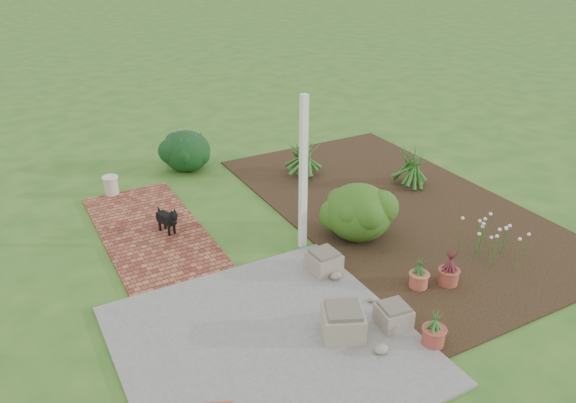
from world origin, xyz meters
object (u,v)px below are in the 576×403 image
cream_ceramic_urn (111,185)px  evergreen_shrub (359,211)px  black_dog (168,218)px  stone_trough_near (343,323)px

cream_ceramic_urn → evergreen_shrub: 4.79m
black_dog → evergreen_shrub: 3.13m
stone_trough_near → cream_ceramic_urn: 5.76m
black_dog → evergreen_shrub: evergreen_shrub is taller
cream_ceramic_urn → evergreen_shrub: bearing=-48.1°
stone_trough_near → black_dog: size_ratio=0.99×
stone_trough_near → evergreen_shrub: evergreen_shrub is taller
cream_ceramic_urn → evergreen_shrub: size_ratio=0.32×
stone_trough_near → black_dog: 3.71m
black_dog → cream_ceramic_urn: size_ratio=1.46×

